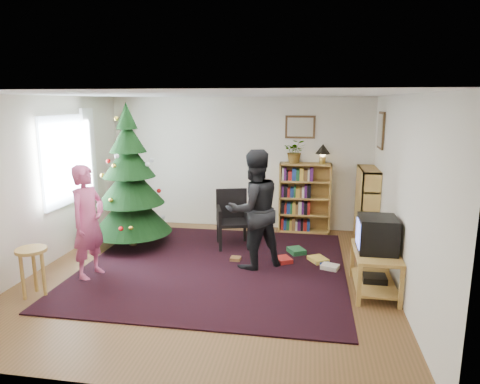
% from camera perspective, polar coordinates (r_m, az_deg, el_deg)
% --- Properties ---
extents(floor, '(5.00, 5.00, 0.00)m').
position_cam_1_polar(floor, '(6.19, -4.05, -10.97)').
color(floor, brown).
rests_on(floor, ground).
extents(ceiling, '(5.00, 5.00, 0.00)m').
position_cam_1_polar(ceiling, '(5.70, -4.43, 12.84)').
color(ceiling, white).
rests_on(ceiling, wall_back).
extents(wall_back, '(5.00, 0.02, 2.50)m').
position_cam_1_polar(wall_back, '(8.23, -0.15, 3.87)').
color(wall_back, silver).
rests_on(wall_back, floor).
extents(wall_front, '(5.00, 0.02, 2.50)m').
position_cam_1_polar(wall_front, '(3.52, -13.89, -7.61)').
color(wall_front, silver).
rests_on(wall_front, floor).
extents(wall_left, '(0.02, 5.00, 2.50)m').
position_cam_1_polar(wall_left, '(6.85, -25.03, 1.09)').
color(wall_left, silver).
rests_on(wall_left, floor).
extents(wall_right, '(0.02, 5.00, 2.50)m').
position_cam_1_polar(wall_right, '(5.77, 20.66, -0.40)').
color(wall_right, silver).
rests_on(wall_right, floor).
extents(rug, '(3.80, 3.60, 0.02)m').
position_cam_1_polar(rug, '(6.46, -3.43, -9.87)').
color(rug, black).
rests_on(rug, floor).
extents(window_pane, '(0.04, 1.20, 1.40)m').
position_cam_1_polar(window_pane, '(7.29, -22.37, 3.90)').
color(window_pane, silver).
rests_on(window_pane, wall_left).
extents(curtain, '(0.06, 0.35, 1.60)m').
position_cam_1_polar(curtain, '(7.87, -19.47, 4.65)').
color(curtain, white).
rests_on(curtain, wall_left).
extents(picture_back, '(0.55, 0.03, 0.42)m').
position_cam_1_polar(picture_back, '(8.03, 8.03, 8.57)').
color(picture_back, '#4C3319').
rests_on(picture_back, wall_back).
extents(picture_right, '(0.03, 0.50, 0.60)m').
position_cam_1_polar(picture_right, '(7.39, 18.30, 7.81)').
color(picture_right, '#4C3319').
rests_on(picture_right, wall_right).
extents(christmas_tree, '(1.33, 1.33, 2.41)m').
position_cam_1_polar(christmas_tree, '(7.30, -14.43, 0.47)').
color(christmas_tree, '#3F2816').
rests_on(christmas_tree, rug).
extents(bookshelf_back, '(0.95, 0.30, 1.30)m').
position_cam_1_polar(bookshelf_back, '(8.07, 8.61, -0.66)').
color(bookshelf_back, '#B88E41').
rests_on(bookshelf_back, floor).
extents(bookshelf_right, '(0.30, 0.95, 1.30)m').
position_cam_1_polar(bookshelf_right, '(7.70, 16.53, -1.64)').
color(bookshelf_right, '#B88E41').
rests_on(bookshelf_right, floor).
extents(tv_stand, '(0.54, 0.97, 0.55)m').
position_cam_1_polar(tv_stand, '(5.83, 17.56, -9.54)').
color(tv_stand, '#B88E41').
rests_on(tv_stand, floor).
extents(crt_tv, '(0.47, 0.51, 0.44)m').
position_cam_1_polar(crt_tv, '(5.68, 17.81, -5.37)').
color(crt_tv, black).
rests_on(crt_tv, tv_stand).
extents(armchair, '(0.65, 0.66, 0.96)m').
position_cam_1_polar(armchair, '(7.23, -0.79, -3.21)').
color(armchair, black).
rests_on(armchair, rug).
extents(stool, '(0.38, 0.38, 0.63)m').
position_cam_1_polar(stool, '(5.98, -25.98, -8.07)').
color(stool, '#B88E41').
rests_on(stool, floor).
extents(person_standing, '(0.50, 0.65, 1.58)m').
position_cam_1_polar(person_standing, '(6.23, -19.59, -3.79)').
color(person_standing, '#CA5082').
rests_on(person_standing, rug).
extents(person_by_chair, '(1.08, 1.03, 1.75)m').
position_cam_1_polar(person_by_chair, '(6.20, 1.85, -2.37)').
color(person_by_chair, black).
rests_on(person_by_chair, rug).
extents(potted_plant, '(0.39, 0.34, 0.43)m').
position_cam_1_polar(potted_plant, '(7.93, 7.36, 5.40)').
color(potted_plant, gray).
rests_on(potted_plant, bookshelf_back).
extents(table_lamp, '(0.27, 0.27, 0.36)m').
position_cam_1_polar(table_lamp, '(7.93, 10.99, 5.47)').
color(table_lamp, '#A57F33').
rests_on(table_lamp, bookshelf_back).
extents(floor_clutter, '(1.62, 0.79, 0.08)m').
position_cam_1_polar(floor_clutter, '(6.67, 7.60, -8.95)').
color(floor_clutter, '#A51E19').
rests_on(floor_clutter, rug).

